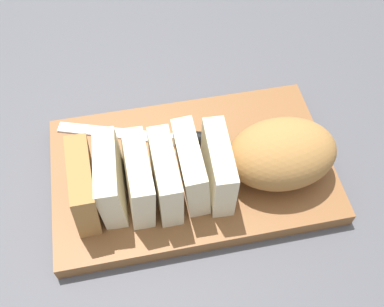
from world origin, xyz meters
The scene contains 8 objects.
ground_plane centered at (0.00, 0.00, 0.00)m, with size 3.00×3.00×0.00m, color #4C4C51.
cutting_board centered at (0.00, 0.00, 0.01)m, with size 0.40×0.24×0.02m, color brown.
bread_loaf centered at (-0.02, 0.03, 0.07)m, with size 0.36×0.12×0.09m.
bread_knife centered at (0.01, -0.05, 0.03)m, with size 0.25×0.09×0.02m.
crumb_near_knife centered at (0.02, -0.02, 0.03)m, with size 0.01×0.01×0.01m, color tan.
crumb_near_loaf centered at (-0.03, 0.06, 0.03)m, with size 0.01×0.01×0.01m, color tan.
crumb_stray_left centered at (-0.05, 0.02, 0.03)m, with size 0.01×0.01×0.01m, color tan.
crumb_stray_right centered at (-0.08, 0.01, 0.03)m, with size 0.00×0.00×0.00m, color tan.
Camera 1 is at (0.06, 0.35, 0.57)m, focal length 42.33 mm.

